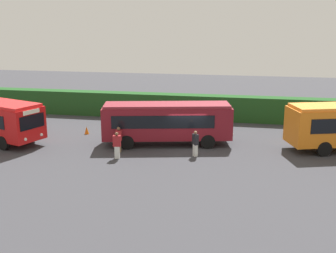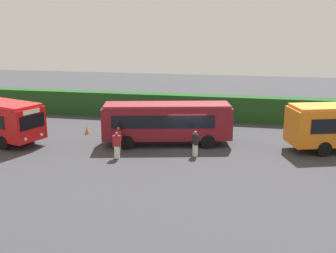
# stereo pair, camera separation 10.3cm
# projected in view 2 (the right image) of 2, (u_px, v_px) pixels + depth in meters

# --- Properties ---
(ground_plane) EXTENTS (82.75, 82.75, 0.00)m
(ground_plane) POSITION_uv_depth(u_px,v_px,m) (188.00, 147.00, 29.29)
(ground_plane) COLOR #38383D
(bus_maroon) EXTENTS (9.39, 4.28, 2.99)m
(bus_maroon) POSITION_uv_depth(u_px,v_px,m) (167.00, 121.00, 29.52)
(bus_maroon) COLOR maroon
(bus_maroon) RESTS_ON ground_plane
(person_center) EXTENTS (0.43, 0.31, 1.76)m
(person_center) POSITION_uv_depth(u_px,v_px,m) (119.00, 139.00, 27.98)
(person_center) COLOR olive
(person_center) RESTS_ON ground_plane
(person_right) EXTENTS (0.53, 0.34, 1.75)m
(person_right) POSITION_uv_depth(u_px,v_px,m) (117.00, 145.00, 26.69)
(person_right) COLOR silver
(person_right) RESTS_ON ground_plane
(person_far) EXTENTS (0.47, 0.50, 1.72)m
(person_far) POSITION_uv_depth(u_px,v_px,m) (195.00, 143.00, 27.11)
(person_far) COLOR silver
(person_far) RESTS_ON ground_plane
(hedge_row) EXTENTS (53.38, 1.45, 2.22)m
(hedge_row) POSITION_uv_depth(u_px,v_px,m) (203.00, 107.00, 37.33)
(hedge_row) COLOR #1D4B1D
(hedge_row) RESTS_ON ground_plane
(traffic_cone) EXTENTS (0.36, 0.36, 0.60)m
(traffic_cone) POSITION_uv_depth(u_px,v_px,m) (87.00, 130.00, 32.66)
(traffic_cone) COLOR orange
(traffic_cone) RESTS_ON ground_plane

